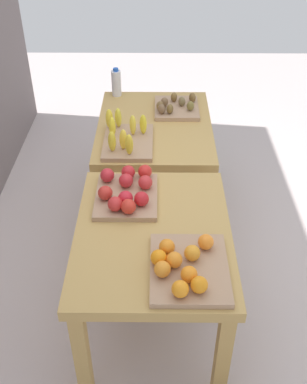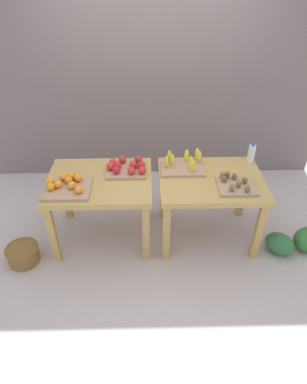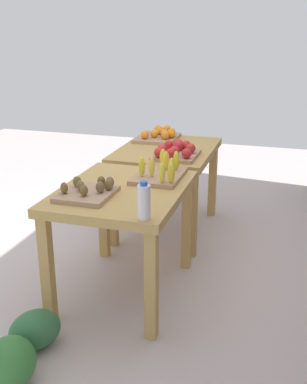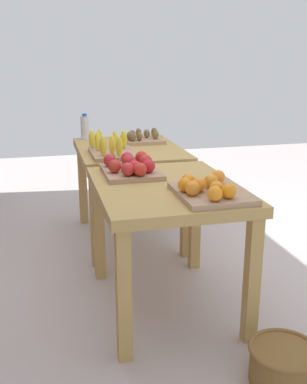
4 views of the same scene
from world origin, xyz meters
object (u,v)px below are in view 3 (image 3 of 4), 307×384
at_px(display_table_left, 167,160).
at_px(wicker_basket, 155,188).
at_px(banana_crate, 160,172).
at_px(kiwi_bin, 88,191).
at_px(water_bottle, 144,202).
at_px(watermelon_pile, 21,348).
at_px(orange_bin, 159,135).
at_px(apple_bin, 176,152).
at_px(display_table_right, 123,204).

distance_m(display_table_left, wicker_basket, 1.04).
bearing_deg(banana_crate, kiwi_bin, -35.58).
height_order(water_bottle, watermelon_pile, water_bottle).
height_order(orange_bin, banana_crate, banana_crate).
height_order(orange_bin, water_bottle, water_bottle).
bearing_deg(apple_bin, water_bottle, 6.52).
relative_size(orange_bin, banana_crate, 1.00).
relative_size(kiwi_bin, watermelon_pile, 0.53).
height_order(display_table_left, apple_bin, apple_bin).
relative_size(display_table_left, orange_bin, 2.36).
xyz_separation_m(orange_bin, watermelon_pile, (2.33, -0.11, -0.68)).
xyz_separation_m(display_table_left, watermelon_pile, (2.05, -0.26, -0.53)).
xyz_separation_m(display_table_right, apple_bin, (-0.85, 0.15, 0.16)).
bearing_deg(display_table_right, water_bottle, 32.93).
height_order(display_table_right, water_bottle, water_bottle).
bearing_deg(display_table_right, wicker_basket, -169.70).
height_order(kiwi_bin, watermelon_pile, kiwi_bin).
height_order(apple_bin, kiwi_bin, apple_bin).
xyz_separation_m(display_table_right, watermelon_pile, (0.93, -0.26, -0.53)).
relative_size(display_table_right, water_bottle, 4.73).
distance_m(apple_bin, kiwi_bin, 1.10).
bearing_deg(water_bottle, banana_crate, -171.07).
bearing_deg(display_table_right, watermelon_pile, -15.88).
bearing_deg(water_bottle, kiwi_bin, -119.47).
bearing_deg(water_bottle, wicker_basket, -164.81).
distance_m(watermelon_pile, wicker_basket, 2.85).
height_order(banana_crate, watermelon_pile, banana_crate).
relative_size(display_table_right, banana_crate, 2.36).
bearing_deg(water_bottle, apple_bin, -173.48).
relative_size(display_table_left, display_table_right, 1.00).
xyz_separation_m(display_table_right, banana_crate, (-0.27, 0.18, 0.16)).
bearing_deg(orange_bin, apple_bin, 28.35).
height_order(display_table_right, banana_crate, banana_crate).
bearing_deg(watermelon_pile, display_table_left, 172.66).
relative_size(orange_bin, watermelon_pile, 0.64).
relative_size(orange_bin, water_bottle, 2.00).
distance_m(display_table_left, water_bottle, 1.62).
xyz_separation_m(orange_bin, water_bottle, (1.87, 0.45, 0.06)).
xyz_separation_m(apple_bin, kiwi_bin, (1.06, -0.30, -0.01)).
relative_size(display_table_right, orange_bin, 2.36).
height_order(display_table_right, apple_bin, apple_bin).
distance_m(display_table_left, banana_crate, 0.89).
xyz_separation_m(orange_bin, banana_crate, (1.14, 0.33, 0.01)).
height_order(banana_crate, wicker_basket, banana_crate).
distance_m(water_bottle, watermelon_pile, 1.04).
xyz_separation_m(apple_bin, watermelon_pile, (1.78, -0.41, -0.69)).
xyz_separation_m(orange_bin, apple_bin, (0.55, 0.30, 0.01)).
distance_m(water_bottle, wicker_basket, 2.59).
distance_m(display_table_left, orange_bin, 0.36).
bearing_deg(water_bottle, display_table_right, -147.07).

